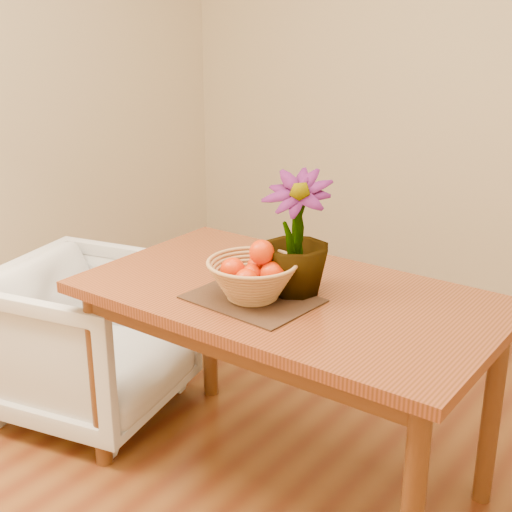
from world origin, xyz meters
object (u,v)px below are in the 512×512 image
Objects in this scene: potted_plant at (295,234)px; table at (288,315)px; wicker_basket at (252,281)px; armchair at (89,332)px.

table is at bearing 172.96° from potted_plant.
wicker_basket is 0.41× the size of armchair.
wicker_basket is at bearing -134.38° from potted_plant.
armchair is (-0.95, -0.08, -0.30)m from table.
potted_plant is at bearing 59.81° from wicker_basket.
potted_plant is (0.08, 0.13, 0.14)m from wicker_basket.
wicker_basket reaches higher than armchair.
table is at bearing 66.60° from wicker_basket.
potted_plant is 1.14m from armchair.
armchair is (-0.97, -0.08, -0.59)m from potted_plant.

